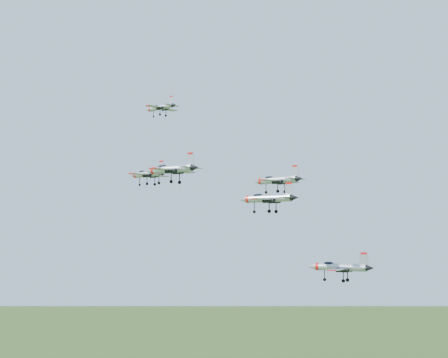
% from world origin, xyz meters
% --- Properties ---
extents(jet_lead, '(10.32, 8.76, 2.80)m').
position_xyz_m(jet_lead, '(-16.67, 10.33, 149.63)').
color(jet_lead, '#A7ACB3').
extents(jet_left_high, '(12.03, 10.26, 3.28)m').
position_xyz_m(jet_left_high, '(-14.18, 1.23, 133.10)').
color(jet_left_high, '#A7ACB3').
extents(jet_right_high, '(12.63, 10.61, 3.39)m').
position_xyz_m(jet_right_high, '(2.45, -17.35, 131.77)').
color(jet_right_high, '#A7ACB3').
extents(jet_left_low, '(13.04, 11.14, 3.57)m').
position_xyz_m(jet_left_low, '(12.77, 9.13, 131.40)').
color(jet_left_low, '#A7ACB3').
extents(jet_right_low, '(12.81, 10.77, 3.44)m').
position_xyz_m(jet_right_low, '(17.39, -8.20, 126.63)').
color(jet_right_low, '#A7ACB3').
extents(jet_trail, '(12.79, 10.60, 3.42)m').
position_xyz_m(jet_trail, '(28.91, -2.22, 114.23)').
color(jet_trail, '#A7ACB3').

